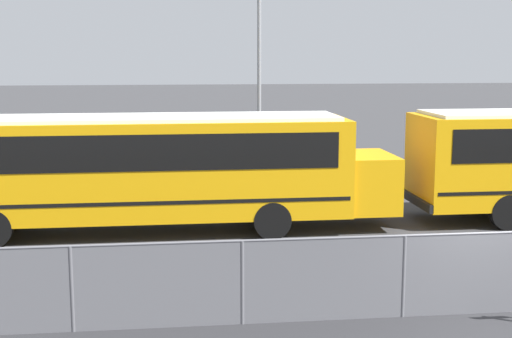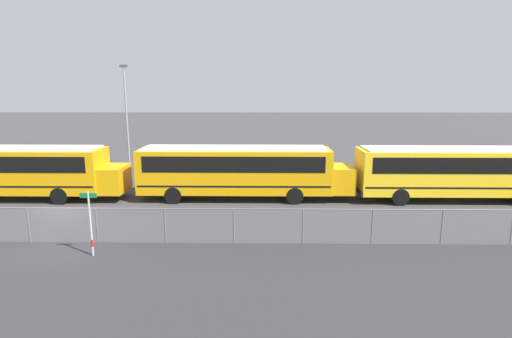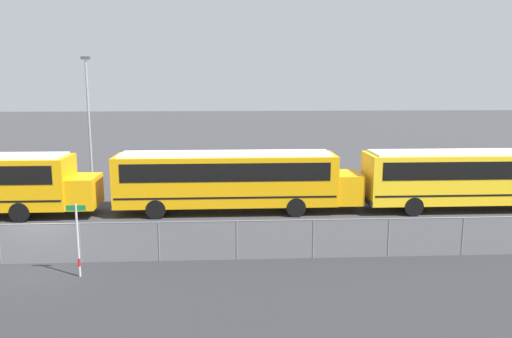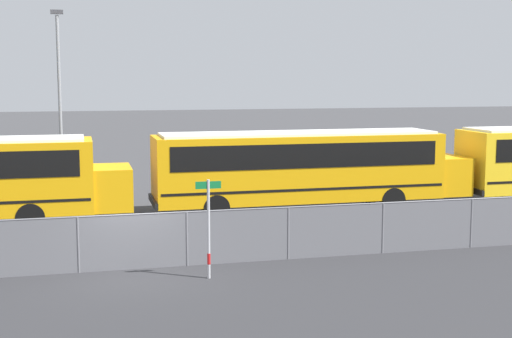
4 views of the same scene
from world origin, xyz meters
TOP-DOWN VIEW (x-y plane):
  - ground_plane at (0.00, 0.00)m, footprint 200.00×200.00m
  - fence at (-0.00, -0.00)m, footprint 95.38×0.07m
  - school_bus_2 at (-6.55, 7.18)m, footprint 13.30×2.64m
  - school_bus_3 at (7.54, 7.40)m, footprint 13.30×2.64m
  - school_bus_4 at (21.09, 7.23)m, footprint 13.30×2.64m
  - street_sign at (1.92, -1.45)m, footprint 0.70×0.09m
  - light_pole at (-2.28, 16.16)m, footprint 0.60×0.24m

SIDE VIEW (x-z plane):
  - ground_plane at x=0.00m, z-range 0.00..0.00m
  - fence at x=0.00m, z-range 0.02..1.64m
  - street_sign at x=1.92m, z-range 0.09..2.83m
  - school_bus_2 at x=-6.55m, z-range 0.31..3.58m
  - school_bus_3 at x=7.54m, z-range 0.31..3.58m
  - school_bus_4 at x=21.09m, z-range 0.31..3.58m
  - light_pole at x=-2.28m, z-range 0.39..9.10m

